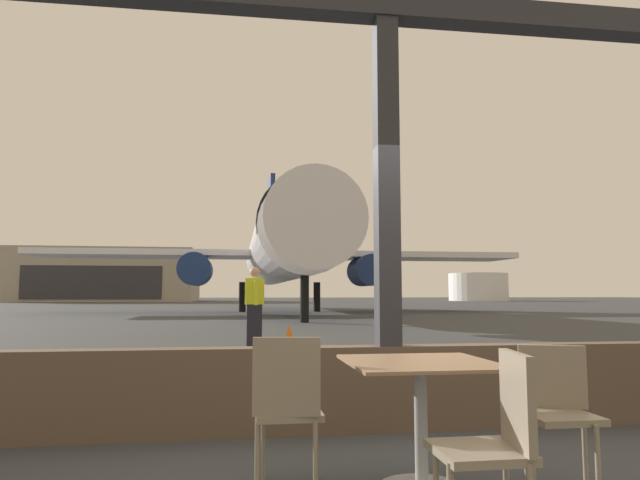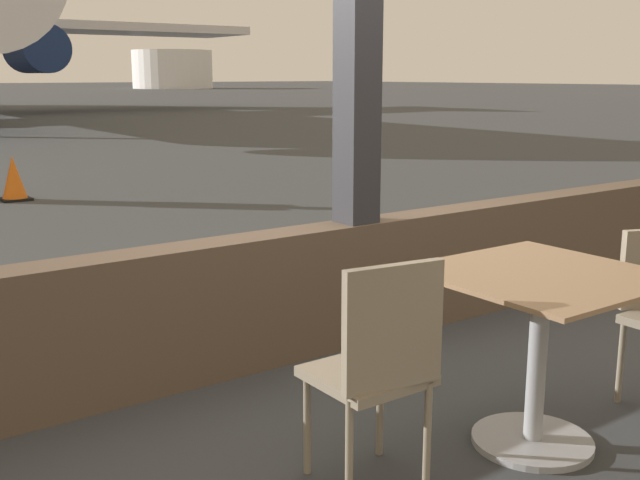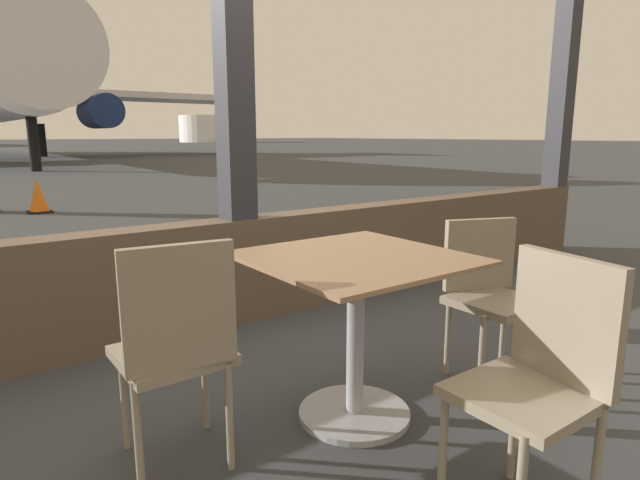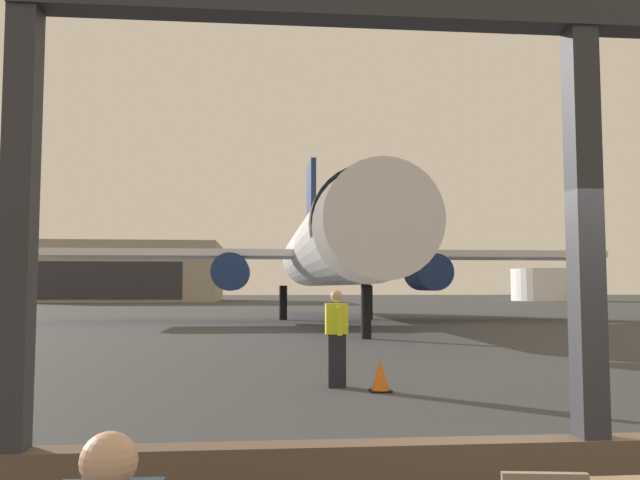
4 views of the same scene
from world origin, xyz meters
name	(u,v)px [view 4 (image 4 of 4)]	position (x,y,z in m)	size (l,w,h in m)	color
ground_plane	(294,314)	(0.00, 40.00, 0.00)	(220.00, 220.00, 0.00)	#383A3D
window_frame	(588,350)	(0.00, 0.00, 1.34)	(8.15, 0.24, 3.95)	brown
airplane	(331,248)	(1.37, 29.30, 3.86)	(29.69, 29.98, 10.85)	silver
ground_crew_worker	(337,337)	(-0.96, 7.23, 0.90)	(0.40, 0.57, 1.74)	black
traffic_cone	(380,376)	(-0.27, 6.67, 0.27)	(0.36, 0.36, 0.57)	orange
distant_hangar	(120,273)	(-20.63, 83.10, 3.75)	(25.99, 17.38, 7.50)	#9E9384
fuel_storage_tank	(546,285)	(35.93, 79.46, 2.14)	(9.08, 9.08, 4.28)	white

